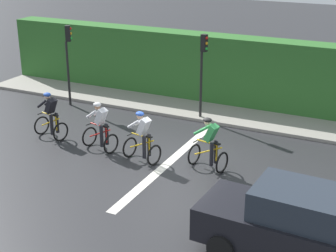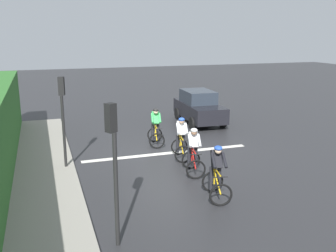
{
  "view_description": "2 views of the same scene",
  "coord_description": "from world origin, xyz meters",
  "px_view_note": "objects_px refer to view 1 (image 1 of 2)",
  "views": [
    {
      "loc": [
        -13.34,
        -6.2,
        6.92
      ],
      "look_at": [
        0.76,
        0.69,
        0.91
      ],
      "focal_mm": 54.93,
      "sensor_mm": 36.0,
      "label": 1
    },
    {
      "loc": [
        4.79,
        14.51,
        4.81
      ],
      "look_at": [
        0.16,
        0.8,
        1.28
      ],
      "focal_mm": 40.93,
      "sensor_mm": 36.0,
      "label": 2
    }
  ],
  "objects_px": {
    "cyclist_second": "(100,128)",
    "cyclist_fourth": "(209,145)",
    "car_black": "(293,224)",
    "cyclist_mid": "(143,138)",
    "cyclist_lead": "(51,117)",
    "traffic_light_far_junction": "(68,53)",
    "traffic_light_near_crossing": "(203,64)"
  },
  "relations": [
    {
      "from": "cyclist_second",
      "to": "cyclist_fourth",
      "type": "relative_size",
      "value": 1.0
    },
    {
      "from": "cyclist_fourth",
      "to": "car_black",
      "type": "bearing_deg",
      "value": -136.04
    },
    {
      "from": "cyclist_mid",
      "to": "cyclist_lead",
      "type": "bearing_deg",
      "value": 85.15
    },
    {
      "from": "cyclist_fourth",
      "to": "car_black",
      "type": "distance_m",
      "value": 4.85
    },
    {
      "from": "cyclist_lead",
      "to": "cyclist_second",
      "type": "bearing_deg",
      "value": -93.72
    },
    {
      "from": "cyclist_fourth",
      "to": "car_black",
      "type": "xyz_separation_m",
      "value": [
        -3.49,
        -3.37,
        0.08
      ]
    },
    {
      "from": "cyclist_second",
      "to": "cyclist_fourth",
      "type": "height_order",
      "value": "same"
    },
    {
      "from": "cyclist_fourth",
      "to": "traffic_light_far_junction",
      "type": "xyz_separation_m",
      "value": [
        3.24,
        7.51,
        1.43
      ]
    },
    {
      "from": "traffic_light_far_junction",
      "to": "cyclist_mid",
      "type": "bearing_deg",
      "value": -123.97
    },
    {
      "from": "car_black",
      "to": "traffic_light_far_junction",
      "type": "distance_m",
      "value": 12.87
    },
    {
      "from": "cyclist_second",
      "to": "cyclist_lead",
      "type": "bearing_deg",
      "value": 86.28
    },
    {
      "from": "cyclist_lead",
      "to": "traffic_light_far_junction",
      "type": "distance_m",
      "value": 3.94
    },
    {
      "from": "car_black",
      "to": "traffic_light_far_junction",
      "type": "bearing_deg",
      "value": 58.22
    },
    {
      "from": "cyclist_mid",
      "to": "cyclist_fourth",
      "type": "distance_m",
      "value": 2.13
    },
    {
      "from": "cyclist_second",
      "to": "car_black",
      "type": "height_order",
      "value": "car_black"
    },
    {
      "from": "cyclist_second",
      "to": "traffic_light_far_junction",
      "type": "distance_m",
      "value": 5.28
    },
    {
      "from": "traffic_light_near_crossing",
      "to": "traffic_light_far_junction",
      "type": "relative_size",
      "value": 1.0
    },
    {
      "from": "cyclist_mid",
      "to": "traffic_light_near_crossing",
      "type": "xyz_separation_m",
      "value": [
        4.37,
        -0.2,
        1.43
      ]
    },
    {
      "from": "cyclist_second",
      "to": "traffic_light_near_crossing",
      "type": "distance_m",
      "value": 4.81
    },
    {
      "from": "cyclist_fourth",
      "to": "car_black",
      "type": "relative_size",
      "value": 0.4
    },
    {
      "from": "cyclist_lead",
      "to": "cyclist_fourth",
      "type": "distance_m",
      "value": 5.94
    },
    {
      "from": "cyclist_mid",
      "to": "car_black",
      "type": "height_order",
      "value": "car_black"
    },
    {
      "from": "cyclist_second",
      "to": "cyclist_mid",
      "type": "relative_size",
      "value": 1.0
    },
    {
      "from": "cyclist_lead",
      "to": "traffic_light_near_crossing",
      "type": "bearing_deg",
      "value": -45.01
    },
    {
      "from": "car_black",
      "to": "traffic_light_near_crossing",
      "type": "distance_m",
      "value": 9.22
    },
    {
      "from": "cyclist_lead",
      "to": "cyclist_mid",
      "type": "height_order",
      "value": "same"
    },
    {
      "from": "cyclist_fourth",
      "to": "traffic_light_far_junction",
      "type": "height_order",
      "value": "traffic_light_far_junction"
    },
    {
      "from": "traffic_light_near_crossing",
      "to": "traffic_light_far_junction",
      "type": "xyz_separation_m",
      "value": [
        -0.72,
        5.62,
        0.0
      ]
    },
    {
      "from": "traffic_light_far_junction",
      "to": "cyclist_second",
      "type": "bearing_deg",
      "value": -132.94
    },
    {
      "from": "cyclist_mid",
      "to": "cyclist_fourth",
      "type": "relative_size",
      "value": 1.0
    },
    {
      "from": "cyclist_lead",
      "to": "cyclist_mid",
      "type": "distance_m",
      "value": 3.86
    },
    {
      "from": "cyclist_second",
      "to": "cyclist_mid",
      "type": "xyz_separation_m",
      "value": [
        -0.19,
        -1.69,
        0.0
      ]
    }
  ]
}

